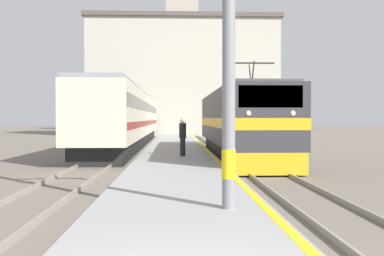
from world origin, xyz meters
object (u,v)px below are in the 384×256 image
(person_on_platform, at_px, (183,136))
(passenger_train, at_px, (129,118))
(locomotive_train, at_px, (239,123))
(catenary_mast, at_px, (233,27))
(clock_tower, at_px, (182,23))

(person_on_platform, bearing_deg, passenger_train, 106.21)
(locomotive_train, relative_size, passenger_train, 0.50)
(passenger_train, distance_m, catenary_mast, 26.25)
(passenger_train, height_order, clock_tower, clock_tower)
(locomotive_train, distance_m, clock_tower, 48.86)
(clock_tower, bearing_deg, locomotive_train, -87.27)
(locomotive_train, relative_size, catenary_mast, 2.17)
(clock_tower, bearing_deg, passenger_train, -97.53)
(passenger_train, xyz_separation_m, catenary_mast, (4.65, -25.77, 1.81))
(person_on_platform, bearing_deg, locomotive_train, 36.64)
(catenary_mast, xyz_separation_m, clock_tower, (0.03, 61.15, 13.06))
(locomotive_train, distance_m, passenger_train, 13.00)
(clock_tower, bearing_deg, person_on_platform, -90.96)
(passenger_train, height_order, person_on_platform, passenger_train)
(passenger_train, bearing_deg, catenary_mast, -79.78)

